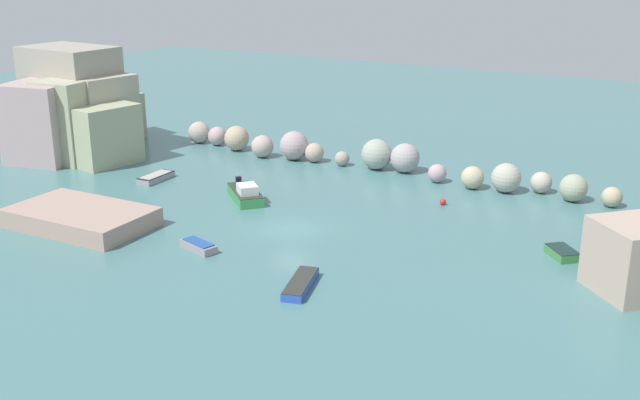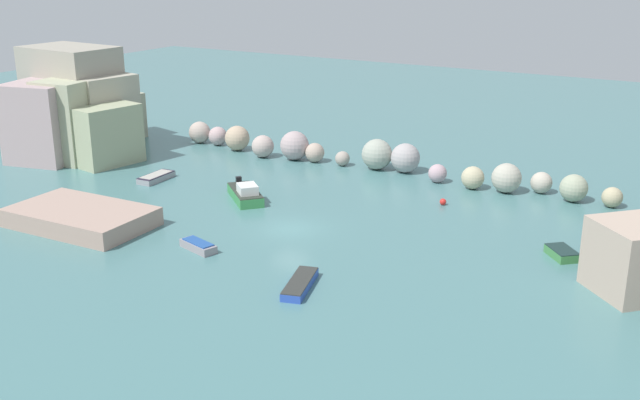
# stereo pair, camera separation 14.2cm
# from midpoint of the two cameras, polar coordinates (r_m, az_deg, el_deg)

# --- Properties ---
(cove_water) EXTENTS (160.00, 160.00, 0.00)m
(cove_water) POSITION_cam_midpoint_polar(r_m,az_deg,el_deg) (53.31, -2.30, -2.21)
(cove_water) COLOR slate
(cove_water) RESTS_ON ground
(cliff_headland_left) EXTENTS (18.22, 18.51, 10.03)m
(cliff_headland_left) POSITION_cam_midpoint_polar(r_m,az_deg,el_deg) (78.15, -18.05, 6.22)
(cliff_headland_left) COLOR #A09B8D
(cliff_headland_left) RESTS_ON ground
(rock_breakwater) EXTENTS (42.15, 4.44, 2.74)m
(rock_breakwater) POSITION_cam_midpoint_polar(r_m,az_deg,el_deg) (68.09, 2.94, 3.35)
(rock_breakwater) COLOR #BAA598
(rock_breakwater) RESTS_ON ground
(stone_dock) EXTENTS (10.14, 6.33, 1.31)m
(stone_dock) POSITION_cam_midpoint_polar(r_m,az_deg,el_deg) (56.32, -17.66, -1.25)
(stone_dock) COLOR tan
(stone_dock) RESTS_ON ground
(channel_buoy) EXTENTS (0.51, 0.51, 0.51)m
(channel_buoy) POSITION_cam_midpoint_polar(r_m,az_deg,el_deg) (59.03, 9.19, -0.13)
(channel_buoy) COLOR red
(channel_buoy) RESTS_ON cove_water
(moored_boat_0) EXTENTS (4.91, 4.63, 1.49)m
(moored_boat_0) POSITION_cam_midpoint_polar(r_m,az_deg,el_deg) (59.55, -5.71, 0.48)
(moored_boat_0) COLOR #398949
(moored_boat_0) RESTS_ON cove_water
(moored_boat_1) EXTENTS (1.55, 3.59, 0.54)m
(moored_boat_1) POSITION_cam_midpoint_polar(r_m,az_deg,el_deg) (66.05, -12.35, 1.69)
(moored_boat_1) COLOR #929197
(moored_boat_1) RESTS_ON cove_water
(moored_boat_2) EXTENTS (3.85, 4.26, 0.51)m
(moored_boat_2) POSITION_cam_midpoint_polar(r_m,az_deg,el_deg) (58.27, -18.65, -1.12)
(moored_boat_2) COLOR #3E8A4C
(moored_boat_2) RESTS_ON cove_water
(moored_boat_3) EXTENTS (2.53, 2.60, 0.59)m
(moored_boat_3) POSITION_cam_midpoint_polar(r_m,az_deg,el_deg) (50.77, 17.74, -3.82)
(moored_boat_3) COLOR #418343
(moored_boat_3) RESTS_ON cove_water
(moored_boat_4) EXTENTS (3.00, 1.77, 0.60)m
(moored_boat_4) POSITION_cam_midpoint_polar(r_m,az_deg,el_deg) (50.14, -9.24, -3.44)
(moored_boat_4) COLOR gray
(moored_boat_4) RESTS_ON cove_water
(moored_boat_5) EXTENTS (2.33, 4.34, 0.51)m
(moored_boat_5) POSITION_cam_midpoint_polar(r_m,az_deg,el_deg) (44.10, -1.57, -6.35)
(moored_boat_5) COLOR #2C4DB5
(moored_boat_5) RESTS_ON cove_water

